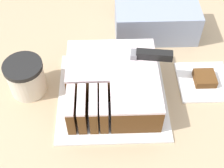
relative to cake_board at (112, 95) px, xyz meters
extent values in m
cube|color=white|center=(0.00, 0.00, 0.00)|extent=(0.28, 0.30, 0.01)
cube|color=brown|center=(0.00, 0.05, 0.04)|extent=(0.23, 0.15, 0.08)
cube|color=white|center=(0.00, 0.05, 0.08)|extent=(0.23, 0.15, 0.01)
cube|color=brown|center=(0.05, -0.07, 0.04)|extent=(0.12, 0.10, 0.08)
cube|color=white|center=(0.05, -0.07, 0.08)|extent=(0.12, 0.10, 0.01)
cube|color=brown|center=(-0.10, -0.08, 0.04)|extent=(0.02, 0.09, 0.08)
cube|color=white|center=(-0.10, -0.08, 0.08)|extent=(0.02, 0.09, 0.01)
cube|color=brown|center=(-0.07, -0.08, 0.04)|extent=(0.02, 0.09, 0.08)
cube|color=white|center=(-0.07, -0.08, 0.08)|extent=(0.02, 0.09, 0.01)
cube|color=brown|center=(-0.05, -0.08, 0.04)|extent=(0.02, 0.09, 0.08)
cube|color=white|center=(-0.05, -0.08, 0.08)|extent=(0.02, 0.09, 0.01)
cube|color=brown|center=(-0.02, -0.08, 0.04)|extent=(0.02, 0.09, 0.08)
cube|color=white|center=(-0.02, -0.08, 0.08)|extent=(0.02, 0.09, 0.01)
cube|color=silver|center=(-0.02, 0.07, 0.09)|extent=(0.16, 0.05, 0.00)
cube|color=slate|center=(0.06, 0.06, 0.09)|extent=(0.02, 0.03, 0.02)
cube|color=black|center=(0.11, 0.05, 0.10)|extent=(0.09, 0.03, 0.02)
cylinder|color=beige|center=(-0.22, 0.03, 0.04)|extent=(0.10, 0.10, 0.08)
cylinder|color=black|center=(-0.22, 0.03, 0.09)|extent=(0.10, 0.10, 0.01)
cube|color=white|center=(0.26, 0.04, 0.00)|extent=(0.14, 0.14, 0.01)
cube|color=brown|center=(0.26, 0.04, 0.01)|extent=(0.06, 0.06, 0.02)
cube|color=#8C99B2|center=(0.14, 0.25, 0.05)|extent=(0.25, 0.14, 0.10)
camera|label=1|loc=(-0.02, -0.51, 0.66)|focal=50.00mm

